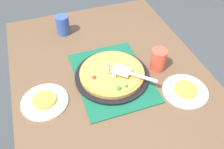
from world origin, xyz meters
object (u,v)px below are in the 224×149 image
(pizza_server, at_px, (130,73))
(plate_near_left, at_px, (185,91))
(cup_near, at_px, (63,25))
(cup_far, at_px, (158,60))
(plate_far_right, at_px, (45,102))
(served_slice_right, at_px, (44,100))
(served_slice_left, at_px, (186,89))
(pizza_pan, at_px, (112,75))
(pizza, at_px, (112,73))

(pizza_server, bearing_deg, plate_near_left, -121.39)
(cup_near, distance_m, cup_far, 0.63)
(plate_far_right, relative_size, cup_far, 1.83)
(plate_near_left, relative_size, plate_far_right, 1.00)
(plate_far_right, bearing_deg, served_slice_right, 180.00)
(served_slice_left, bearing_deg, pizza_pan, 55.39)
(served_slice_right, relative_size, cup_far, 0.92)
(served_slice_right, bearing_deg, pizza_server, -92.26)
(pizza, height_order, served_slice_right, pizza)
(pizza, distance_m, served_slice_left, 0.37)
(plate_near_left, bearing_deg, pizza_pan, 55.39)
(pizza_pan, xyz_separation_m, pizza_server, (-0.07, -0.07, 0.06))
(served_slice_left, xyz_separation_m, pizza_server, (0.14, 0.23, 0.05))
(pizza_pan, xyz_separation_m, plate_near_left, (-0.21, -0.30, -0.01))
(pizza, height_order, pizza_server, pizza_server)
(plate_near_left, distance_m, cup_far, 0.21)
(pizza, relative_size, cup_far, 2.75)
(pizza, height_order, cup_far, cup_far)
(plate_far_right, height_order, cup_far, cup_far)
(pizza_pan, distance_m, cup_far, 0.26)
(plate_far_right, bearing_deg, cup_far, -86.57)
(plate_near_left, height_order, plate_far_right, same)
(cup_far, bearing_deg, pizza, 86.83)
(plate_near_left, bearing_deg, pizza, 55.56)
(cup_far, bearing_deg, pizza_server, 106.37)
(plate_far_right, distance_m, pizza_server, 0.43)
(cup_near, relative_size, cup_far, 1.00)
(plate_near_left, bearing_deg, plate_far_right, 76.35)
(served_slice_left, bearing_deg, pizza, 55.56)
(pizza, relative_size, cup_near, 2.75)
(served_slice_right, xyz_separation_m, cup_far, (0.04, -0.60, 0.04))
(plate_near_left, distance_m, plate_far_right, 0.67)
(cup_near, xyz_separation_m, pizza_server, (-0.53, -0.23, 0.01))
(pizza, bearing_deg, cup_near, 18.60)
(pizza, distance_m, plate_near_left, 0.37)
(pizza_pan, xyz_separation_m, pizza, (-0.00, 0.00, 0.02))
(plate_near_left, xyz_separation_m, cup_near, (0.67, 0.46, 0.06))
(plate_near_left, height_order, cup_near, cup_near)
(pizza_pan, height_order, served_slice_right, served_slice_right)
(plate_far_right, xyz_separation_m, cup_near, (0.52, -0.19, 0.06))
(pizza_pan, relative_size, pizza_server, 1.94)
(served_slice_right, height_order, cup_far, cup_far)
(served_slice_left, relative_size, cup_far, 0.92)
(plate_near_left, relative_size, cup_far, 1.83)
(pizza_pan, height_order, cup_far, cup_far)
(plate_near_left, bearing_deg, pizza_server, 58.61)
(pizza_server, bearing_deg, served_slice_right, 87.74)
(served_slice_left, distance_m, cup_near, 0.82)
(pizza_pan, bearing_deg, served_slice_right, 98.24)
(pizza_server, bearing_deg, pizza_pan, 46.35)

